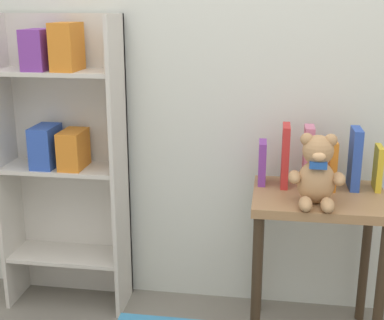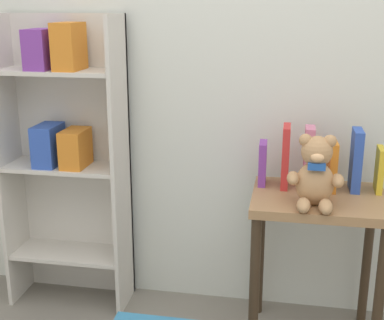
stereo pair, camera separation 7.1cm
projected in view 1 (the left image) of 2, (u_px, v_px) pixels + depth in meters
name	position (u px, v px, depth m)	size (l,w,h in m)	color
wall_back	(265.00, 37.00, 2.29)	(4.80, 0.06, 2.50)	silver
bookshelf_side	(64.00, 147.00, 2.42)	(0.56, 0.24, 1.35)	beige
display_table	(317.00, 224.00, 2.17)	(0.53, 0.42, 0.66)	#9E754C
teddy_bear	(317.00, 173.00, 2.00)	(0.21, 0.19, 0.27)	tan
book_standing_purple	(262.00, 163.00, 2.24)	(0.03, 0.11, 0.18)	purple
book_standing_red	(285.00, 156.00, 2.21)	(0.03, 0.13, 0.26)	red
book_standing_pink	(308.00, 156.00, 2.21)	(0.04, 0.11, 0.25)	#D17093
book_standing_orange	(331.00, 163.00, 2.19)	(0.03, 0.15, 0.20)	orange
book_standing_blue	(355.00, 159.00, 2.18)	(0.04, 0.13, 0.25)	#2D51B7
book_standing_yellow	(378.00, 168.00, 2.17)	(0.02, 0.11, 0.18)	gold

